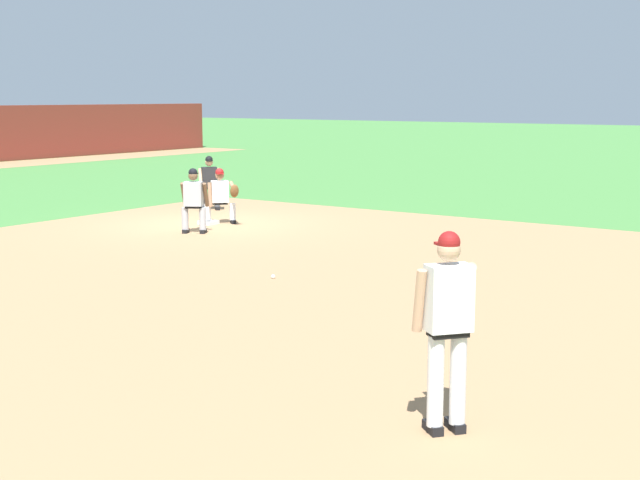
% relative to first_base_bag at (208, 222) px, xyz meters
% --- Properties ---
extents(ground_plane, '(160.00, 160.00, 0.00)m').
position_rel_first_base_bag_xyz_m(ground_plane, '(0.00, 0.00, -0.04)').
color(ground_plane, '#47843D').
extents(infield_dirt_patch, '(18.00, 18.00, 0.01)m').
position_rel_first_base_bag_xyz_m(infield_dirt_patch, '(-4.42, -5.36, -0.04)').
color(infield_dirt_patch, '#A87F56').
rests_on(infield_dirt_patch, ground).
extents(first_base_bag, '(0.38, 0.38, 0.09)m').
position_rel_first_base_bag_xyz_m(first_base_bag, '(0.00, 0.00, 0.00)').
color(first_base_bag, white).
rests_on(first_base_bag, ground).
extents(baseball, '(0.07, 0.07, 0.07)m').
position_rel_first_base_bag_xyz_m(baseball, '(-4.23, -5.20, -0.01)').
color(baseball, white).
rests_on(baseball, ground).
extents(pitcher, '(0.85, 0.54, 1.86)m').
position_rel_first_base_bag_xyz_m(pitcher, '(-8.81, -10.70, 1.01)').
color(pitcher, black).
rests_on(pitcher, ground).
extents(first_baseman, '(0.71, 1.09, 1.34)m').
position_rel_first_base_bag_xyz_m(first_baseman, '(0.19, -0.26, 0.69)').
color(first_baseman, black).
rests_on(first_baseman, ground).
extents(baserunner, '(0.62, 0.67, 1.46)m').
position_rel_first_base_bag_xyz_m(baserunner, '(-1.25, -0.69, 0.75)').
color(baserunner, black).
rests_on(baserunner, ground).
extents(umpire, '(0.68, 0.66, 1.46)m').
position_rel_first_base_bag_xyz_m(umpire, '(2.03, 1.75, 0.75)').
color(umpire, black).
rests_on(umpire, ground).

